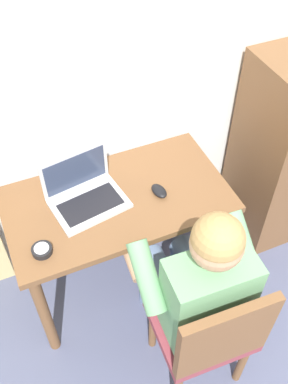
{
  "coord_description": "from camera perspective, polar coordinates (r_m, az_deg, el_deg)",
  "views": [
    {
      "loc": [
        -0.74,
        0.49,
        2.33
      ],
      "look_at": [
        -0.21,
        1.73,
        0.84
      ],
      "focal_mm": 41.16,
      "sensor_mm": 36.0,
      "label": 1
    }
  ],
  "objects": [
    {
      "name": "computer_mouse",
      "position": [
        2.13,
        1.97,
        0.14
      ],
      "size": [
        0.08,
        0.11,
        0.03
      ],
      "primitive_type": "ellipsoid",
      "rotation": [
        0.0,
        0.0,
        0.16
      ],
      "color": "black",
      "rests_on": "desk"
    },
    {
      "name": "desk",
      "position": [
        2.22,
        -3.4,
        -2.87
      ],
      "size": [
        1.08,
        0.59,
        0.74
      ],
      "color": "brown",
      "rests_on": "ground_plane"
    },
    {
      "name": "desk_clock",
      "position": [
        1.96,
        -13.08,
        -7.34
      ],
      "size": [
        0.09,
        0.09,
        0.03
      ],
      "color": "black",
      "rests_on": "desk"
    },
    {
      "name": "chair",
      "position": [
        2.06,
        8.35,
        -17.54
      ],
      "size": [
        0.44,
        0.42,
        0.86
      ],
      "color": "brown",
      "rests_on": "ground_plane"
    },
    {
      "name": "laptop",
      "position": [
        2.09,
        -7.7,
        -0.07
      ],
      "size": [
        0.38,
        0.3,
        0.24
      ],
      "color": "#B7BABF",
      "rests_on": "desk"
    },
    {
      "name": "person_seated",
      "position": [
        1.97,
        6.54,
        -10.88
      ],
      "size": [
        0.54,
        0.6,
        1.18
      ],
      "color": "#6B84AD",
      "rests_on": "ground_plane"
    },
    {
      "name": "wall_back",
      "position": [
        2.15,
        0.3,
        17.65
      ],
      "size": [
        4.8,
        0.05,
        2.5
      ],
      "primitive_type": "cube",
      "color": "silver",
      "rests_on": "ground_plane"
    }
  ]
}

